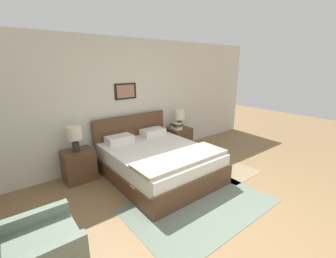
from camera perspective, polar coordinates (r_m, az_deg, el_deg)
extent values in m
plane|color=olive|center=(3.23, 21.22, -25.01)|extent=(16.00, 16.00, 0.00)
cube|color=beige|center=(4.90, -11.00, 6.75)|extent=(7.90, 0.06, 2.60)
cube|color=black|center=(4.84, -10.74, 9.40)|extent=(0.49, 0.02, 0.33)
cube|color=#9E7051|center=(4.82, -10.66, 9.39)|extent=(0.40, 0.00, 0.26)
cube|color=slate|center=(3.64, 8.08, -18.57)|extent=(2.18, 1.44, 0.01)
cube|color=#897556|center=(4.89, 14.03, -9.38)|extent=(0.88, 1.21, 0.01)
cube|color=brown|center=(4.36, -2.34, -10.20)|extent=(1.69, 2.07, 0.28)
cube|color=brown|center=(3.60, 7.39, -13.10)|extent=(1.69, 0.06, 0.08)
cube|color=white|center=(4.24, -2.38, -6.81)|extent=(1.63, 1.99, 0.28)
cube|color=brown|center=(4.93, -9.35, 0.84)|extent=(1.69, 0.06, 0.47)
cube|color=#B2A893|center=(3.71, 3.53, -7.44)|extent=(1.66, 0.58, 0.06)
cube|color=white|center=(4.60, -12.26, -2.55)|extent=(0.52, 0.32, 0.14)
cube|color=white|center=(4.99, -3.90, -0.74)|extent=(0.52, 0.32, 0.14)
cube|color=slate|center=(2.99, -31.72, -18.86)|extent=(0.78, 0.11, 0.14)
cube|color=slate|center=(2.47, -29.62, -26.59)|extent=(0.78, 0.11, 0.14)
cube|color=brown|center=(4.49, -21.69, -8.56)|extent=(0.53, 0.46, 0.56)
sphere|color=#332D28|center=(4.22, -20.92, -7.76)|extent=(0.02, 0.02, 0.02)
cube|color=brown|center=(5.61, 2.83, -2.54)|extent=(0.53, 0.46, 0.56)
sphere|color=#332D28|center=(5.39, 4.54, -1.59)|extent=(0.02, 0.02, 0.02)
cylinder|color=#2D2823|center=(4.35, -22.34, -4.23)|extent=(0.12, 0.12, 0.17)
cylinder|color=#2D2823|center=(4.31, -22.51, -2.78)|extent=(0.02, 0.02, 0.06)
cylinder|color=beige|center=(4.27, -22.71, -0.94)|extent=(0.25, 0.25, 0.23)
cylinder|color=#2D2823|center=(5.49, 2.93, 1.06)|extent=(0.12, 0.12, 0.17)
cylinder|color=#2D2823|center=(5.46, 2.95, 2.25)|extent=(0.02, 0.02, 0.06)
cylinder|color=beige|center=(5.43, 2.97, 3.73)|extent=(0.25, 0.25, 0.23)
cube|color=silver|center=(5.41, 2.25, 0.06)|extent=(0.20, 0.25, 0.03)
cube|color=silver|center=(5.40, 2.25, 0.44)|extent=(0.20, 0.24, 0.04)
cube|color=#4C7551|center=(5.39, 2.26, 0.85)|extent=(0.22, 0.27, 0.04)
cube|color=#232328|center=(5.38, 2.26, 1.19)|extent=(0.23, 0.27, 0.03)
cube|color=beige|center=(5.37, 2.26, 1.47)|extent=(0.16, 0.23, 0.03)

